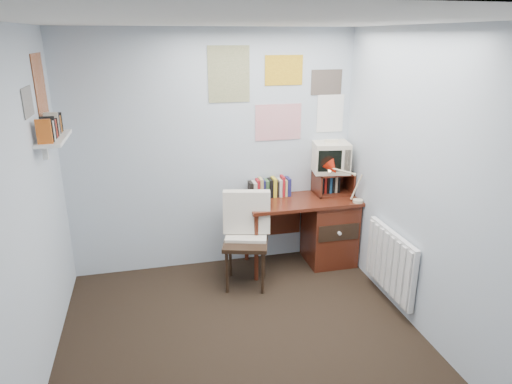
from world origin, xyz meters
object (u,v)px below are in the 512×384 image
(tv_riser, at_px, (333,183))
(radiator, at_px, (391,262))
(crt_tv, at_px, (331,156))
(desk_lamp, at_px, (359,185))
(wall_shelf, at_px, (54,138))
(desk_chair, at_px, (246,243))
(desk, at_px, (324,228))

(tv_riser, height_order, radiator, tv_riser)
(crt_tv, relative_size, radiator, 0.47)
(desk_lamp, bearing_deg, wall_shelf, 171.42)
(tv_riser, relative_size, wall_shelf, 0.65)
(desk_chair, bearing_deg, desk_lamp, 20.25)
(desk_chair, distance_m, radiator, 1.39)
(radiator, bearing_deg, desk_lamp, 91.61)
(desk_lamp, xyz_separation_m, crt_tv, (-0.19, 0.35, 0.23))
(radiator, relative_size, wall_shelf, 1.29)
(desk, bearing_deg, crt_tv, 57.77)
(crt_tv, bearing_deg, desk_lamp, -52.22)
(desk_chair, height_order, wall_shelf, wall_shelf)
(crt_tv, bearing_deg, radiator, -69.23)
(desk_chair, distance_m, wall_shelf, 1.99)
(desk, distance_m, tv_riser, 0.51)
(desk_lamp, height_order, wall_shelf, wall_shelf)
(desk, distance_m, desk_chair, 1.01)
(radiator, xyz_separation_m, wall_shelf, (-2.86, 0.55, 1.20))
(desk_chair, relative_size, tv_riser, 2.31)
(desk, distance_m, radiator, 0.97)
(desk_chair, height_order, desk_lamp, desk_lamp)
(desk_lamp, height_order, tv_riser, desk_lamp)
(desk_lamp, relative_size, crt_tv, 1.04)
(crt_tv, distance_m, wall_shelf, 2.74)
(desk, height_order, desk_chair, desk_chair)
(desk, height_order, crt_tv, crt_tv)
(desk_chair, bearing_deg, desk, 33.94)
(desk_chair, distance_m, crt_tv, 1.34)
(desk, relative_size, desk_chair, 1.30)
(desk_lamp, distance_m, radiator, 0.89)
(desk, relative_size, desk_lamp, 3.07)
(desk_lamp, xyz_separation_m, radiator, (0.02, -0.71, -0.54))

